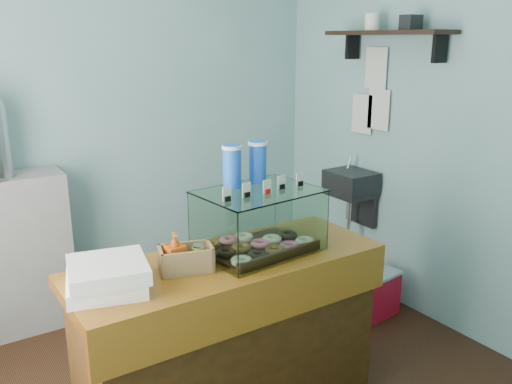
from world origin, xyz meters
TOP-DOWN VIEW (x-y plane):
  - room_shell at (0.03, 0.01)m, footprint 3.54×3.04m
  - counter at (0.00, -0.25)m, footprint 1.60×0.60m
  - display_case at (0.19, -0.21)m, footprint 0.63×0.48m
  - condiment_crate at (-0.25, -0.26)m, footprint 0.28×0.22m
  - pastry_boxes at (-0.62, -0.26)m, footprint 0.41×0.41m
  - red_cooler at (1.43, 0.12)m, footprint 0.40×0.33m

SIDE VIEW (x-z plane):
  - red_cooler at x=1.43m, z-range 0.00..0.33m
  - counter at x=0.00m, z-range 0.01..0.91m
  - pastry_boxes at x=-0.62m, z-range 0.90..1.03m
  - condiment_crate at x=-0.25m, z-range 0.87..1.07m
  - display_case at x=0.19m, z-range 0.80..1.35m
  - room_shell at x=0.03m, z-range 0.30..3.12m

